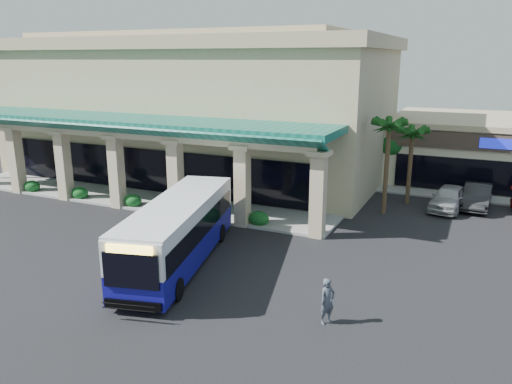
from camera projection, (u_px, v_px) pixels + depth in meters
The scene contains 10 objects.
ground at pixel (170, 252), 25.03m from camera, with size 110.00×110.00×0.00m, color black.
main_building at pixel (196, 105), 40.83m from camera, with size 30.80×14.80×11.35m, color tan, non-canonical shape.
arcade at pixel (126, 159), 33.48m from camera, with size 30.00×6.20×5.70m, color #0D5247, non-canonical shape.
palm_0 at pixel (387, 162), 30.43m from camera, with size 2.40×2.40×6.60m, color #0F380F, non-canonical shape.
palm_1 at pixel (410, 161), 32.76m from camera, with size 2.40×2.40×5.80m, color #0F380F, non-canonical shape.
broadleaf_tree at pixel (392, 153), 38.09m from camera, with size 2.60×2.60×4.81m, color #104A18, non-canonical shape.
transit_bus at pixel (179, 233), 23.26m from camera, with size 2.54×10.92×3.05m, color #131189, non-canonical shape.
pedestrian at pixel (327, 301), 18.11m from camera, with size 0.63×0.41×1.73m, color #3E4551.
car_silver at pixel (449, 198), 31.88m from camera, with size 1.84×4.56×1.55m, color #ADADAD.
car_white at pixel (477, 196), 32.28m from camera, with size 1.61×4.63×1.52m, color #242426.
Camera 1 is at (13.65, -19.49, 9.40)m, focal length 35.00 mm.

